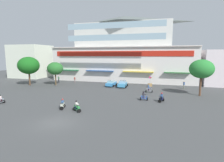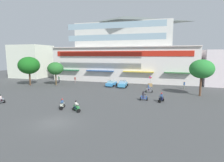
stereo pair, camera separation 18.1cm
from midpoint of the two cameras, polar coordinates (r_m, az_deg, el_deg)
ground_plane at (r=32.58m, az=-5.16°, el=-5.08°), size 128.00×128.00×0.00m
colonial_building at (r=54.40m, az=3.67°, el=9.18°), size 40.30×18.10×18.93m
flank_building_left at (r=67.14m, az=-24.49°, el=5.77°), size 11.15×10.24×10.76m
plaza_tree_0 at (r=46.61m, az=-17.87°, el=3.83°), size 3.92×3.78×5.77m
plaza_tree_1 at (r=36.35m, az=26.66°, el=3.45°), size 4.33×3.78×6.76m
plaza_tree_2 at (r=48.77m, az=-25.25°, el=4.52°), size 5.05×5.27×7.10m
parked_car_0 at (r=43.22m, az=-0.35°, el=-0.74°), size 2.36×4.02×1.39m
parked_car_1 at (r=42.05m, az=3.30°, el=-0.93°), size 2.45×3.94×1.53m
scooter_rider_0 at (r=24.57m, az=-11.44°, el=-8.18°), size 1.39×1.17×1.52m
scooter_rider_1 at (r=36.78m, az=11.61°, el=-2.65°), size 1.44×0.84×1.52m
scooter_rider_2 at (r=29.89m, az=15.39°, el=-5.33°), size 1.02×1.45×1.55m
scooter_rider_3 at (r=30.31m, az=9.99°, el=-5.01°), size 1.37×0.76×1.49m
scooter_rider_4 at (r=32.73m, az=-32.34°, el=-5.21°), size 0.61×1.40×1.48m
scooter_rider_5 at (r=26.29m, az=-15.76°, el=-7.31°), size 0.92×1.51×1.45m
pedestrian_0 at (r=49.80m, az=-11.95°, el=0.55°), size 0.42×0.42×1.65m
pedestrian_1 at (r=51.36m, az=-16.80°, el=0.68°), size 0.43×0.43×1.75m
pedestrian_2 at (r=42.82m, az=21.96°, el=-1.03°), size 0.42×0.42×1.76m
pedestrian_3 at (r=53.71m, az=-16.88°, el=0.93°), size 0.43×0.43×1.64m
balloon_vendor_cart at (r=43.67m, az=11.96°, el=-0.33°), size 1.06×0.91×2.54m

